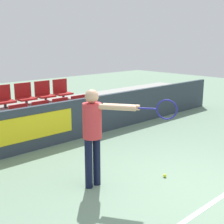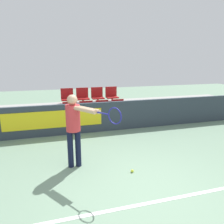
# 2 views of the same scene
# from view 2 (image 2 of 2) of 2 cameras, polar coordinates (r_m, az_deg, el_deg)

# --- Properties ---
(ground_plane) EXTENTS (30.00, 30.00, 0.00)m
(ground_plane) POSITION_cam_2_polar(r_m,az_deg,el_deg) (4.39, 8.16, -20.04)
(ground_plane) COLOR gray
(court_baseline) EXTENTS (6.19, 0.08, 0.01)m
(court_baseline) POSITION_cam_2_polar(r_m,az_deg,el_deg) (4.15, 10.13, -22.27)
(court_baseline) COLOR white
(court_baseline) RESTS_ON ground
(barrier_wall) EXTENTS (12.29, 0.14, 1.01)m
(barrier_wall) POSITION_cam_2_polar(r_m,az_deg,el_deg) (7.42, -3.67, -1.34)
(barrier_wall) COLOR #2D3842
(barrier_wall) RESTS_ON ground
(bleacher_tier_front) EXTENTS (11.89, 0.89, 0.37)m
(bleacher_tier_front) POSITION_cam_2_polar(r_m,az_deg,el_deg) (8.01, -4.27, -2.62)
(bleacher_tier_front) COLOR #9E9E99
(bleacher_tier_front) RESTS_ON ground
(bleacher_tier_middle) EXTENTS (11.89, 0.89, 0.74)m
(bleacher_tier_middle) POSITION_cam_2_polar(r_m,az_deg,el_deg) (8.80, -5.51, 0.10)
(bleacher_tier_middle) COLOR #9E9E99
(bleacher_tier_middle) RESTS_ON ground
(stadium_chair_0) EXTENTS (0.48, 0.37, 0.58)m
(stadium_chair_0) POSITION_cam_2_polar(r_m,az_deg,el_deg) (7.88, -10.91, 0.21)
(stadium_chair_0) COLOR #333333
(stadium_chair_0) RESTS_ON bleacher_tier_front
(stadium_chair_1) EXTENTS (0.48, 0.37, 0.58)m
(stadium_chair_1) POSITION_cam_2_polar(r_m,az_deg,el_deg) (7.96, -6.62, 0.49)
(stadium_chair_1) COLOR #333333
(stadium_chair_1) RESTS_ON bleacher_tier_front
(stadium_chair_2) EXTENTS (0.48, 0.37, 0.58)m
(stadium_chair_2) POSITION_cam_2_polar(r_m,az_deg,el_deg) (8.07, -2.42, 0.76)
(stadium_chair_2) COLOR #333333
(stadium_chair_2) RESTS_ON bleacher_tier_front
(stadium_chair_3) EXTENTS (0.48, 0.37, 0.58)m
(stadium_chair_3) POSITION_cam_2_polar(r_m,az_deg,el_deg) (8.23, 1.63, 1.03)
(stadium_chair_3) COLOR #333333
(stadium_chair_3) RESTS_ON bleacher_tier_front
(stadium_chair_4) EXTENTS (0.48, 0.37, 0.58)m
(stadium_chair_4) POSITION_cam_2_polar(r_m,az_deg,el_deg) (8.68, -11.60, 3.90)
(stadium_chair_4) COLOR #333333
(stadium_chair_4) RESTS_ON bleacher_tier_middle
(stadium_chair_5) EXTENTS (0.48, 0.37, 0.58)m
(stadium_chair_5) POSITION_cam_2_polar(r_m,az_deg,el_deg) (8.74, -7.68, 4.13)
(stadium_chair_5) COLOR #333333
(stadium_chair_5) RESTS_ON bleacher_tier_middle
(stadium_chair_6) EXTENTS (0.48, 0.37, 0.58)m
(stadium_chair_6) POSITION_cam_2_polar(r_m,az_deg,el_deg) (8.85, -3.83, 4.34)
(stadium_chair_6) COLOR #333333
(stadium_chair_6) RESTS_ON bleacher_tier_middle
(stadium_chair_7) EXTENTS (0.48, 0.37, 0.58)m
(stadium_chair_7) POSITION_cam_2_polar(r_m,az_deg,el_deg) (9.00, -0.09, 4.52)
(stadium_chair_7) COLOR #333333
(stadium_chair_7) RESTS_ON bleacher_tier_middle
(tennis_player) EXTENTS (0.91, 1.31, 1.68)m
(tennis_player) POSITION_cam_2_polar(r_m,az_deg,el_deg) (4.87, -9.60, -3.05)
(tennis_player) COLOR black
(tennis_player) RESTS_ON ground
(tennis_ball) EXTENTS (0.07, 0.07, 0.07)m
(tennis_ball) POSITION_cam_2_polar(r_m,az_deg,el_deg) (4.99, 5.31, -15.06)
(tennis_ball) COLOR #CCDB33
(tennis_ball) RESTS_ON ground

